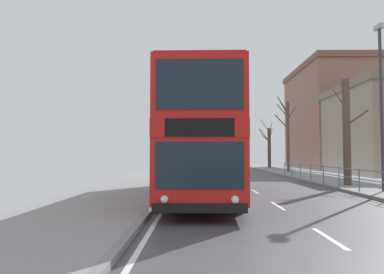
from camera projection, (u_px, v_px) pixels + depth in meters
double_decker_bus_main at (200, 141)px, 14.74m from camera, size 2.87×11.64×4.55m
pedestrian_railing_far_kerb at (339, 173)px, 18.13m from camera, size 0.05×22.41×1.03m
street_lamp_far_side at (381, 94)px, 16.29m from camera, size 0.28×0.60×7.69m
bare_tree_far_00 at (287, 133)px, 34.64m from camera, size 2.02×1.57×7.35m
bare_tree_far_01 at (347, 131)px, 19.48m from camera, size 1.96×1.40×5.83m
bare_tree_far_02 at (269, 147)px, 44.69m from camera, size 1.93×2.34×6.22m
background_building_00 at (332, 117)px, 45.85m from camera, size 8.78×15.46×13.18m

